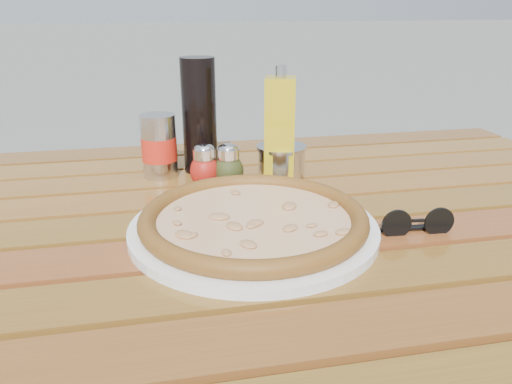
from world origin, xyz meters
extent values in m
cube|color=#331C0B|center=(0.64, 0.39, 0.35)|extent=(0.06, 0.06, 0.70)
cube|color=#38220C|center=(0.00, 0.00, 0.70)|extent=(1.36, 0.86, 0.04)
cube|color=#50280E|center=(0.00, -0.30, 0.73)|extent=(1.40, 0.09, 0.03)
cube|color=#4F2F0D|center=(0.00, -0.20, 0.73)|extent=(1.40, 0.09, 0.03)
cube|color=#56260F|center=(0.00, -0.10, 0.73)|extent=(1.40, 0.09, 0.03)
cube|color=#51310E|center=(0.00, 0.00, 0.73)|extent=(1.40, 0.09, 0.03)
cube|color=#5D3310|center=(0.00, 0.10, 0.73)|extent=(1.40, 0.09, 0.03)
cube|color=#5B3410|center=(0.00, 0.20, 0.73)|extent=(1.40, 0.09, 0.03)
cube|color=#5C3610|center=(0.00, 0.30, 0.73)|extent=(1.40, 0.09, 0.03)
cube|color=#502D0E|center=(0.00, 0.41, 0.73)|extent=(1.40, 0.09, 0.03)
cylinder|color=white|center=(-0.02, -0.06, 0.76)|extent=(0.46, 0.46, 0.01)
cylinder|color=#FFE3B6|center=(-0.02, -0.06, 0.77)|extent=(0.35, 0.35, 0.01)
torus|color=black|center=(-0.02, -0.06, 0.77)|extent=(0.38, 0.38, 0.03)
ellipsoid|color=red|center=(-0.07, 0.14, 0.78)|extent=(0.06, 0.06, 0.06)
cylinder|color=white|center=(-0.07, 0.14, 0.81)|extent=(0.05, 0.05, 0.02)
ellipsoid|color=silver|center=(-0.07, 0.14, 0.82)|extent=(0.04, 0.04, 0.02)
ellipsoid|color=#393F19|center=(-0.03, 0.13, 0.78)|extent=(0.06, 0.06, 0.06)
cylinder|color=white|center=(-0.03, 0.13, 0.81)|extent=(0.04, 0.04, 0.02)
ellipsoid|color=silver|center=(-0.03, 0.13, 0.82)|extent=(0.04, 0.04, 0.02)
cylinder|color=black|center=(-0.07, 0.24, 0.86)|extent=(0.08, 0.08, 0.22)
cylinder|color=silver|center=(-0.15, 0.22, 0.81)|extent=(0.08, 0.08, 0.12)
cylinder|color=red|center=(-0.15, 0.22, 0.81)|extent=(0.08, 0.08, 0.04)
cube|color=#B29C13|center=(0.07, 0.17, 0.84)|extent=(0.07, 0.07, 0.19)
cylinder|color=silver|center=(0.07, 0.17, 0.95)|extent=(0.02, 0.02, 0.02)
cylinder|color=silver|center=(0.08, 0.18, 0.78)|extent=(0.11, 0.11, 0.05)
cylinder|color=silver|center=(0.08, 0.18, 0.81)|extent=(0.12, 0.12, 0.01)
sphere|color=silver|center=(0.08, 0.18, 0.81)|extent=(0.02, 0.02, 0.01)
cylinder|color=black|center=(0.18, -0.12, 0.77)|extent=(0.04, 0.01, 0.04)
cylinder|color=black|center=(0.24, -0.12, 0.77)|extent=(0.04, 0.01, 0.04)
cube|color=black|center=(0.21, -0.12, 0.77)|extent=(0.02, 0.01, 0.00)
cube|color=black|center=(0.20, -0.11, 0.75)|extent=(0.09, 0.01, 0.00)
cube|color=black|center=(0.22, -0.10, 0.75)|extent=(0.09, 0.01, 0.00)
camera|label=1|loc=(-0.15, -0.71, 1.06)|focal=35.00mm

